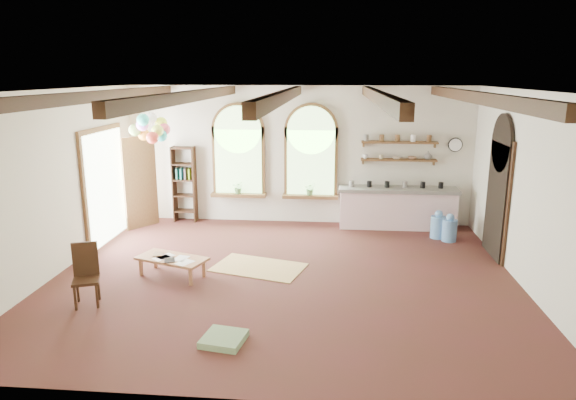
# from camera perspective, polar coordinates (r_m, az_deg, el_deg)

# --- Properties ---
(floor) EXTENTS (8.00, 8.00, 0.00)m
(floor) POSITION_cam_1_polar(r_m,az_deg,el_deg) (9.06, -0.47, -8.55)
(floor) COLOR #4E2220
(floor) RESTS_ON ground
(ceiling_beams) EXTENTS (6.20, 6.80, 0.18)m
(ceiling_beams) POSITION_cam_1_polar(r_m,az_deg,el_deg) (8.39, -0.52, 11.44)
(ceiling_beams) COLOR #371C11
(ceiling_beams) RESTS_ON ceiling
(window_left) EXTENTS (1.30, 0.28, 2.20)m
(window_left) POSITION_cam_1_polar(r_m,az_deg,el_deg) (12.11, -5.53, 5.13)
(window_left) COLOR brown
(window_left) RESTS_ON floor
(window_right) EXTENTS (1.30, 0.28, 2.20)m
(window_right) POSITION_cam_1_polar(r_m,az_deg,el_deg) (11.92, 2.56, 5.04)
(window_right) COLOR brown
(window_right) RESTS_ON floor
(left_doorway) EXTENTS (0.10, 1.90, 2.50)m
(left_doorway) POSITION_cam_1_polar(r_m,az_deg,el_deg) (11.44, -19.66, 1.42)
(left_doorway) COLOR brown
(left_doorway) RESTS_ON floor
(right_doorway) EXTENTS (0.10, 1.30, 2.40)m
(right_doorway) POSITION_cam_1_polar(r_m,az_deg,el_deg) (10.59, 22.16, -0.03)
(right_doorway) COLOR black
(right_doorway) RESTS_ON floor
(kitchen_counter) EXTENTS (2.68, 0.62, 0.94)m
(kitchen_counter) POSITION_cam_1_polar(r_m,az_deg,el_deg) (12.01, 12.03, -0.82)
(kitchen_counter) COLOR #FBD5D9
(kitchen_counter) RESTS_ON floor
(wall_shelf_lower) EXTENTS (1.70, 0.24, 0.04)m
(wall_shelf_lower) POSITION_cam_1_polar(r_m,az_deg,el_deg) (11.96, 12.19, 4.38)
(wall_shelf_lower) COLOR brown
(wall_shelf_lower) RESTS_ON wall_back
(wall_shelf_upper) EXTENTS (1.70, 0.24, 0.04)m
(wall_shelf_upper) POSITION_cam_1_polar(r_m,az_deg,el_deg) (11.91, 12.28, 6.28)
(wall_shelf_upper) COLOR brown
(wall_shelf_upper) RESTS_ON wall_back
(wall_clock) EXTENTS (0.32, 0.04, 0.32)m
(wall_clock) POSITION_cam_1_polar(r_m,az_deg,el_deg) (12.20, 18.09, 5.85)
(wall_clock) COLOR black
(wall_clock) RESTS_ON wall_back
(bookshelf) EXTENTS (0.53, 0.32, 1.80)m
(bookshelf) POSITION_cam_1_polar(r_m,az_deg,el_deg) (12.44, -11.44, 1.73)
(bookshelf) COLOR #371C11
(bookshelf) RESTS_ON floor
(coffee_table) EXTENTS (1.33, 0.93, 0.35)m
(coffee_table) POSITION_cam_1_polar(r_m,az_deg,el_deg) (9.21, -12.78, -6.48)
(coffee_table) COLOR tan
(coffee_table) RESTS_ON floor
(side_chair) EXTENTS (0.49, 0.49, 0.96)m
(side_chair) POSITION_cam_1_polar(r_m,az_deg,el_deg) (8.53, -21.45, -9.03)
(side_chair) COLOR #371C11
(side_chair) RESTS_ON floor
(floor_mat) EXTENTS (1.82, 1.40, 0.02)m
(floor_mat) POSITION_cam_1_polar(r_m,az_deg,el_deg) (9.48, -3.28, -7.48)
(floor_mat) COLOR tan
(floor_mat) RESTS_ON floor
(floor_cushion) EXTENTS (0.61, 0.61, 0.09)m
(floor_cushion) POSITION_cam_1_polar(r_m,az_deg,el_deg) (7.07, -7.15, -15.07)
(floor_cushion) COLOR gray
(floor_cushion) RESTS_ON floor
(water_jug_a) EXTENTS (0.32, 0.32, 0.61)m
(water_jug_a) POSITION_cam_1_polar(r_m,az_deg,el_deg) (11.53, 16.33, -2.79)
(water_jug_a) COLOR #6094CE
(water_jug_a) RESTS_ON floor
(water_jug_b) EXTENTS (0.31, 0.31, 0.60)m
(water_jug_b) POSITION_cam_1_polar(r_m,az_deg,el_deg) (11.38, 17.50, -3.11)
(water_jug_b) COLOR #6094CE
(water_jug_b) RESTS_ON floor
(balloon_cluster) EXTENTS (0.84, 0.95, 1.16)m
(balloon_cluster) POSITION_cam_1_polar(r_m,az_deg,el_deg) (11.38, -14.96, 7.70)
(balloon_cluster) COLOR white
(balloon_cluster) RESTS_ON floor
(table_book) EXTENTS (0.20, 0.26, 0.02)m
(table_book) POSITION_cam_1_polar(r_m,az_deg,el_deg) (9.40, -14.71, -5.85)
(table_book) COLOR olive
(table_book) RESTS_ON coffee_table
(tablet) EXTENTS (0.25, 0.30, 0.01)m
(tablet) POSITION_cam_1_polar(r_m,az_deg,el_deg) (9.06, -13.03, -6.53)
(tablet) COLOR black
(tablet) RESTS_ON coffee_table
(potted_plant_left) EXTENTS (0.27, 0.23, 0.30)m
(potted_plant_left) POSITION_cam_1_polar(r_m,az_deg,el_deg) (12.15, -5.54, 1.41)
(potted_plant_left) COLOR #598C4C
(potted_plant_left) RESTS_ON window_left
(potted_plant_right) EXTENTS (0.27, 0.23, 0.30)m
(potted_plant_right) POSITION_cam_1_polar(r_m,az_deg,el_deg) (11.96, 2.50, 1.26)
(potted_plant_right) COLOR #598C4C
(potted_plant_right) RESTS_ON window_right
(shelf_cup_a) EXTENTS (0.12, 0.10, 0.10)m
(shelf_cup_a) POSITION_cam_1_polar(r_m,az_deg,el_deg) (11.88, 8.60, 4.81)
(shelf_cup_a) COLOR white
(shelf_cup_a) RESTS_ON wall_shelf_lower
(shelf_cup_b) EXTENTS (0.10, 0.10, 0.09)m
(shelf_cup_b) POSITION_cam_1_polar(r_m,az_deg,el_deg) (11.91, 10.29, 4.75)
(shelf_cup_b) COLOR beige
(shelf_cup_b) RESTS_ON wall_shelf_lower
(shelf_bowl_a) EXTENTS (0.22, 0.22, 0.05)m
(shelf_bowl_a) POSITION_cam_1_polar(r_m,az_deg,el_deg) (11.95, 11.96, 4.61)
(shelf_bowl_a) COLOR beige
(shelf_bowl_a) RESTS_ON wall_shelf_lower
(shelf_bowl_b) EXTENTS (0.20, 0.20, 0.06)m
(shelf_bowl_b) POSITION_cam_1_polar(r_m,az_deg,el_deg) (12.00, 13.62, 4.57)
(shelf_bowl_b) COLOR #8C664C
(shelf_bowl_b) RESTS_ON wall_shelf_lower
(shelf_vase) EXTENTS (0.18, 0.18, 0.19)m
(shelf_vase) POSITION_cam_1_polar(r_m,az_deg,el_deg) (12.04, 15.29, 4.82)
(shelf_vase) COLOR slate
(shelf_vase) RESTS_ON wall_shelf_lower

